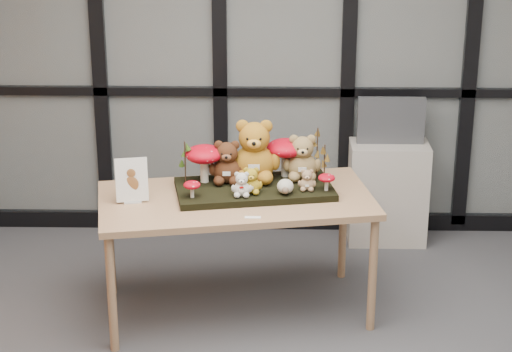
{
  "coord_description": "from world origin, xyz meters",
  "views": [
    {
      "loc": [
        -0.06,
        -3.88,
        2.77
      ],
      "look_at": [
        -0.17,
        1.15,
        0.9
      ],
      "focal_mm": 65.0,
      "sensor_mm": 36.0,
      "label": 1
    }
  ],
  "objects_px": {
    "diorama_tray": "(254,189)",
    "bear_small_yellow": "(251,179)",
    "mushroom_back_left": "(204,162)",
    "bear_tan_back": "(302,154)",
    "display_table": "(236,207)",
    "bear_beige_small": "(307,179)",
    "mushroom_back_right": "(286,156)",
    "sign_holder": "(132,183)",
    "cabinet": "(388,193)",
    "bear_pooh_yellow": "(254,147)",
    "mushroom_front_left": "(192,188)",
    "bear_brown_medium": "(227,159)",
    "bear_white_bow": "(242,183)",
    "monitor": "(391,121)",
    "mushroom_front_right": "(327,181)",
    "plush_cream_hedgehog": "(285,186)"
  },
  "relations": [
    {
      "from": "display_table",
      "to": "bear_white_bow",
      "type": "height_order",
      "value": "bear_white_bow"
    },
    {
      "from": "display_table",
      "to": "bear_tan_back",
      "type": "relative_size",
      "value": 5.68
    },
    {
      "from": "display_table",
      "to": "mushroom_back_left",
      "type": "xyz_separation_m",
      "value": [
        -0.19,
        0.15,
        0.23
      ]
    },
    {
      "from": "plush_cream_hedgehog",
      "to": "bear_pooh_yellow",
      "type": "bearing_deg",
      "value": 117.66
    },
    {
      "from": "diorama_tray",
      "to": "mushroom_back_left",
      "type": "bearing_deg",
      "value": 156.74
    },
    {
      "from": "diorama_tray",
      "to": "mushroom_front_left",
      "type": "distance_m",
      "value": 0.41
    },
    {
      "from": "mushroom_front_right",
      "to": "bear_pooh_yellow",
      "type": "bearing_deg",
      "value": 157.04
    },
    {
      "from": "bear_tan_back",
      "to": "plush_cream_hedgehog",
      "type": "xyz_separation_m",
      "value": [
        -0.1,
        -0.26,
        -0.1
      ]
    },
    {
      "from": "bear_white_bow",
      "to": "monitor",
      "type": "bearing_deg",
      "value": 39.26
    },
    {
      "from": "monitor",
      "to": "sign_holder",
      "type": "bearing_deg",
      "value": -143.91
    },
    {
      "from": "mushroom_back_right",
      "to": "mushroom_front_left",
      "type": "distance_m",
      "value": 0.66
    },
    {
      "from": "diorama_tray",
      "to": "mushroom_front_left",
      "type": "relative_size",
      "value": 8.46
    },
    {
      "from": "diorama_tray",
      "to": "bear_small_yellow",
      "type": "xyz_separation_m",
      "value": [
        -0.02,
        -0.11,
        0.11
      ]
    },
    {
      "from": "mushroom_back_left",
      "to": "mushroom_back_right",
      "type": "xyz_separation_m",
      "value": [
        0.49,
        0.11,
        0.0
      ]
    },
    {
      "from": "bear_beige_small",
      "to": "sign_holder",
      "type": "relative_size",
      "value": 0.53
    },
    {
      "from": "bear_beige_small",
      "to": "bear_small_yellow",
      "type": "bearing_deg",
      "value": 178.8
    },
    {
      "from": "cabinet",
      "to": "bear_pooh_yellow",
      "type": "bearing_deg",
      "value": -136.64
    },
    {
      "from": "bear_tan_back",
      "to": "bear_beige_small",
      "type": "distance_m",
      "value": 0.22
    },
    {
      "from": "bear_small_yellow",
      "to": "bear_beige_small",
      "type": "height_order",
      "value": "bear_small_yellow"
    },
    {
      "from": "diorama_tray",
      "to": "bear_pooh_yellow",
      "type": "xyz_separation_m",
      "value": [
        -0.0,
        0.12,
        0.23
      ]
    },
    {
      "from": "mushroom_front_left",
      "to": "mushroom_front_right",
      "type": "distance_m",
      "value": 0.79
    },
    {
      "from": "mushroom_back_right",
      "to": "sign_holder",
      "type": "xyz_separation_m",
      "value": [
        -0.89,
        -0.35,
        -0.05
      ]
    },
    {
      "from": "mushroom_front_left",
      "to": "bear_white_bow",
      "type": "bearing_deg",
      "value": 6.63
    },
    {
      "from": "bear_small_yellow",
      "to": "bear_beige_small",
      "type": "distance_m",
      "value": 0.33
    },
    {
      "from": "bear_beige_small",
      "to": "plush_cream_hedgehog",
      "type": "xyz_separation_m",
      "value": [
        -0.13,
        -0.06,
        -0.02
      ]
    },
    {
      "from": "display_table",
      "to": "bear_small_yellow",
      "type": "bearing_deg",
      "value": -26.06
    },
    {
      "from": "bear_white_bow",
      "to": "monitor",
      "type": "xyz_separation_m",
      "value": [
        1.0,
        1.17,
        0.02
      ]
    },
    {
      "from": "bear_pooh_yellow",
      "to": "mushroom_front_left",
      "type": "bearing_deg",
      "value": -149.09
    },
    {
      "from": "diorama_tray",
      "to": "cabinet",
      "type": "height_order",
      "value": "diorama_tray"
    },
    {
      "from": "diorama_tray",
      "to": "bear_tan_back",
      "type": "bearing_deg",
      "value": 16.58
    },
    {
      "from": "mushroom_front_left",
      "to": "mushroom_back_left",
      "type": "bearing_deg",
      "value": 78.32
    },
    {
      "from": "mushroom_front_right",
      "to": "cabinet",
      "type": "bearing_deg",
      "value": 64.74
    },
    {
      "from": "bear_tan_back",
      "to": "mushroom_front_left",
      "type": "bearing_deg",
      "value": -162.91
    },
    {
      "from": "sign_holder",
      "to": "bear_pooh_yellow",
      "type": "bearing_deg",
      "value": 11.14
    },
    {
      "from": "bear_pooh_yellow",
      "to": "monitor",
      "type": "bearing_deg",
      "value": 33.56
    },
    {
      "from": "mushroom_front_left",
      "to": "sign_holder",
      "type": "relative_size",
      "value": 0.41
    },
    {
      "from": "display_table",
      "to": "bear_beige_small",
      "type": "relative_size",
      "value": 12.17
    },
    {
      "from": "bear_white_bow",
      "to": "monitor",
      "type": "distance_m",
      "value": 1.54
    },
    {
      "from": "bear_brown_medium",
      "to": "monitor",
      "type": "height_order",
      "value": "bear_brown_medium"
    },
    {
      "from": "display_table",
      "to": "bear_beige_small",
      "type": "distance_m",
      "value": 0.46
    },
    {
      "from": "bear_white_bow",
      "to": "mushroom_front_right",
      "type": "xyz_separation_m",
      "value": [
        0.5,
        0.09,
        -0.02
      ]
    },
    {
      "from": "monitor",
      "to": "display_table",
      "type": "bearing_deg",
      "value": -133.26
    },
    {
      "from": "display_table",
      "to": "monitor",
      "type": "xyz_separation_m",
      "value": [
        1.03,
        1.1,
        0.21
      ]
    },
    {
      "from": "bear_pooh_yellow",
      "to": "mushroom_back_right",
      "type": "bearing_deg",
      "value": 7.06
    },
    {
      "from": "mushroom_front_left",
      "to": "cabinet",
      "type": "height_order",
      "value": "mushroom_front_left"
    },
    {
      "from": "bear_brown_medium",
      "to": "mushroom_back_left",
      "type": "height_order",
      "value": "bear_brown_medium"
    },
    {
      "from": "bear_beige_small",
      "to": "bear_brown_medium",
      "type": "bearing_deg",
      "value": 155.01
    },
    {
      "from": "mushroom_back_right",
      "to": "mushroom_back_left",
      "type": "bearing_deg",
      "value": -167.07
    },
    {
      "from": "bear_brown_medium",
      "to": "mushroom_back_right",
      "type": "height_order",
      "value": "bear_brown_medium"
    },
    {
      "from": "mushroom_back_right",
      "to": "sign_holder",
      "type": "height_order",
      "value": "mushroom_back_right"
    }
  ]
}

